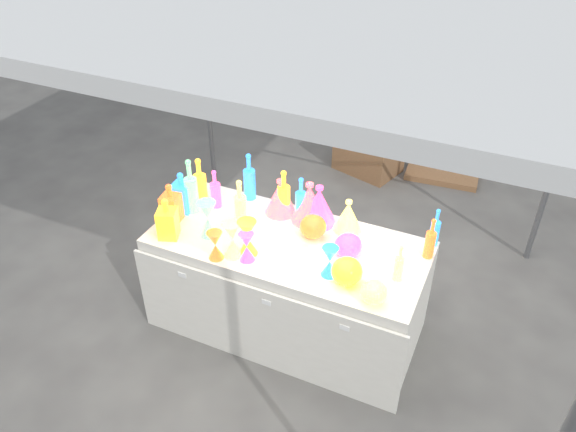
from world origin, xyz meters
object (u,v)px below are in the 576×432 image
at_px(hourglass_0, 215,245).
at_px(display_table, 287,285).
at_px(decanter_0, 167,218).
at_px(lampshade_0, 309,202).
at_px(cardboard_box_closed, 369,151).
at_px(globe_0, 347,272).
at_px(bottle_0, 200,181).

bearing_deg(hourglass_0, display_table, 43.91).
distance_m(decanter_0, lampshade_0, 0.94).
relative_size(cardboard_box_closed, lampshade_0, 2.10).
bearing_deg(hourglass_0, globe_0, 8.43).
xyz_separation_m(decanter_0, hourglass_0, (0.39, -0.06, -0.05)).
height_order(decanter_0, lampshade_0, decanter_0).
height_order(display_table, cardboard_box_closed, display_table).
bearing_deg(display_table, bottle_0, 167.59).
bearing_deg(cardboard_box_closed, decanter_0, -86.08).
bearing_deg(display_table, lampshade_0, 84.31).
relative_size(cardboard_box_closed, decanter_0, 2.08).
bearing_deg(bottle_0, cardboard_box_closed, 74.62).
bearing_deg(cardboard_box_closed, display_table, -69.81).
relative_size(decanter_0, lampshade_0, 1.01).
bearing_deg(decanter_0, display_table, -0.98).
height_order(globe_0, lampshade_0, lampshade_0).
bearing_deg(decanter_0, hourglass_0, -30.02).
relative_size(bottle_0, hourglass_0, 1.85).
height_order(bottle_0, hourglass_0, bottle_0).
distance_m(cardboard_box_closed, globe_0, 2.68).
height_order(display_table, bottle_0, bottle_0).
xyz_separation_m(globe_0, lampshade_0, (-0.45, 0.49, 0.07)).
xyz_separation_m(cardboard_box_closed, globe_0, (0.62, -2.53, 0.60)).
bearing_deg(display_table, globe_0, -23.40).
bearing_deg(globe_0, cardboard_box_closed, 103.79).
distance_m(hourglass_0, globe_0, 0.82).
xyz_separation_m(display_table, globe_0, (0.47, -0.21, 0.45)).
relative_size(cardboard_box_closed, hourglass_0, 3.11).
xyz_separation_m(bottle_0, globe_0, (1.22, -0.37, -0.10)).
distance_m(bottle_0, decanter_0, 0.43).
relative_size(display_table, bottle_0, 5.14).
distance_m(display_table, cardboard_box_closed, 2.34).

